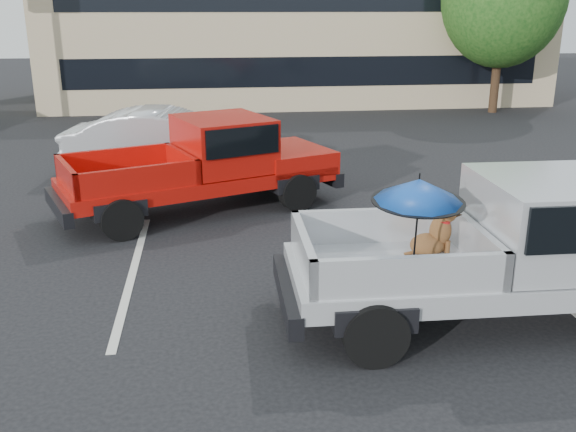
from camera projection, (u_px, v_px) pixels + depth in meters
ground at (352, 320)px, 8.35m from camera, size 90.00×90.00×0.00m
stripe_left at (133, 271)px, 9.88m from camera, size 0.12×5.00×0.01m
stripe_right at (504, 253)px, 10.58m from camera, size 0.12×5.00×0.01m
motel_building at (294, 22)px, 27.35m from camera, size 20.40×8.40×6.30m
silver_pickup at (528, 242)px, 8.10m from camera, size 5.72×2.19×2.06m
red_pickup at (216, 160)px, 12.65m from camera, size 5.86×3.82×1.83m
silver_sedan at (170, 144)px, 15.08m from camera, size 5.03×2.37×1.59m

